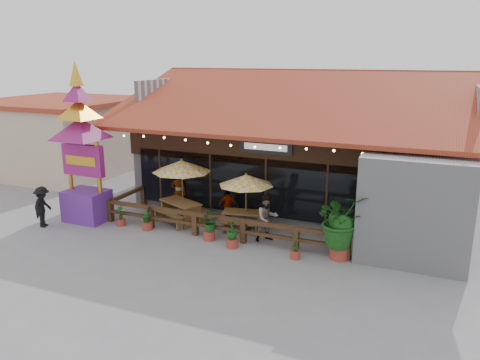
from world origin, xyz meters
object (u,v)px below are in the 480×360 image
at_px(umbrella_right, 246,180).
at_px(picnic_table_right, 243,217).
at_px(pedestrian, 43,207).
at_px(picnic_table_left, 181,208).
at_px(thai_sign_tower, 81,133).
at_px(umbrella_left, 182,166).
at_px(tropical_plant, 341,221).

bearing_deg(umbrella_right, picnic_table_right, -143.20).
relative_size(umbrella_right, pedestrian, 1.49).
distance_m(umbrella_right, picnic_table_left, 3.16).
xyz_separation_m(picnic_table_left, thai_sign_tower, (-3.70, -1.37, 3.10)).
relative_size(umbrella_left, picnic_table_right, 1.64).
relative_size(picnic_table_right, pedestrian, 1.09).
bearing_deg(umbrella_left, picnic_table_left, -74.41).
distance_m(umbrella_left, pedestrian, 5.78).
height_order(picnic_table_left, picnic_table_right, picnic_table_left).
xyz_separation_m(picnic_table_left, picnic_table_right, (2.71, 0.18, -0.08)).
xyz_separation_m(umbrella_right, thai_sign_tower, (-6.51, -1.62, 1.68)).
bearing_deg(umbrella_left, umbrella_right, -2.01).
height_order(umbrella_right, pedestrian, umbrella_right).
distance_m(umbrella_right, tropical_plant, 4.26).
height_order(umbrella_left, tropical_plant, umbrella_left).
relative_size(thai_sign_tower, tropical_plant, 2.98).
distance_m(umbrella_left, tropical_plant, 7.10).
xyz_separation_m(umbrella_left, tropical_plant, (6.89, -1.46, -0.94)).
bearing_deg(picnic_table_left, pedestrian, -151.13).
bearing_deg(umbrella_left, picnic_table_right, -3.58).
bearing_deg(umbrella_left, thai_sign_tower, -154.45).
bearing_deg(tropical_plant, picnic_table_right, 162.53).
bearing_deg(umbrella_left, tropical_plant, -11.96).
distance_m(umbrella_left, umbrella_right, 2.92).
bearing_deg(picnic_table_left, umbrella_left, 105.59).
distance_m(picnic_table_left, picnic_table_right, 2.72).
height_order(tropical_plant, pedestrian, tropical_plant).
bearing_deg(thai_sign_tower, pedestrian, -130.92).
bearing_deg(tropical_plant, thai_sign_tower, -178.57).
xyz_separation_m(umbrella_left, picnic_table_right, (2.81, -0.18, -1.77)).
bearing_deg(thai_sign_tower, picnic_table_right, 13.54).
bearing_deg(tropical_plant, umbrella_right, 161.17).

